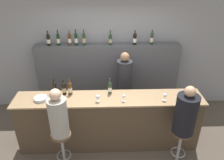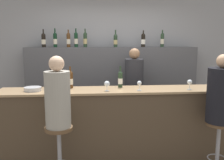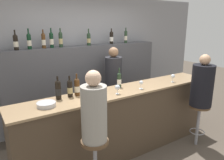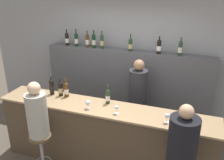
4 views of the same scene
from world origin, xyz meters
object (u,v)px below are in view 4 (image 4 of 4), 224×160
wine_bottle_counter_0 (52,87)px  wine_bottle_backbar_7 (180,48)px  wine_bottle_backbar_5 (130,44)px  guest_seated_right (183,142)px  wine_glass_0 (88,103)px  wine_bottle_backbar_0 (67,39)px  wine_bottle_backbar_2 (87,40)px  guest_seated_left (37,113)px  wine_bottle_counter_2 (66,89)px  wine_bottle_counter_3 (108,96)px  wine_bottle_backbar_1 (76,39)px  wine_glass_1 (117,108)px  bartender (137,106)px  wine_bottle_counter_1 (60,89)px  wine_bottle_backbar_4 (102,41)px  wine_bottle_backbar_3 (94,41)px  wine_glass_2 (167,116)px  metal_bowl (35,95)px  bar_stool_left (41,145)px  wine_bottle_backbar_6 (159,47)px

wine_bottle_counter_0 → wine_bottle_backbar_7: size_ratio=0.99×
wine_bottle_backbar_5 → guest_seated_right: size_ratio=0.37×
wine_glass_0 → guest_seated_right: (1.42, -0.41, -0.08)m
wine_bottle_backbar_0 → wine_bottle_backbar_2: size_ratio=1.01×
wine_bottle_counter_0 → guest_seated_left: 0.71m
wine_bottle_counter_2 → wine_bottle_backbar_2: wine_bottle_backbar_2 is taller
wine_bottle_counter_3 → wine_bottle_backbar_1: bearing=134.5°
wine_glass_1 → bartender: 1.01m
wine_glass_0 → bartender: bearing=59.4°
wine_bottle_counter_0 → bartender: bearing=26.0°
wine_bottle_counter_1 → wine_bottle_backbar_4: size_ratio=0.90×
wine_bottle_backbar_0 → bartender: bearing=-15.5°
wine_bottle_backbar_4 → wine_bottle_backbar_5: (0.57, -0.00, -0.02)m
wine_bottle_backbar_3 → wine_bottle_backbar_5: wine_bottle_backbar_3 is taller
wine_bottle_backbar_4 → wine_bottle_backbar_1: bearing=180.0°
wine_bottle_backbar_2 → wine_bottle_backbar_4: (0.31, 0.00, 0.01)m
wine_bottle_backbar_3 → wine_glass_2: bearing=-39.5°
wine_bottle_backbar_5 → guest_seated_left: wine_bottle_backbar_5 is taller
wine_bottle_backbar_2 → wine_bottle_counter_0: bearing=-99.0°
wine_glass_1 → guest_seated_right: 1.05m
wine_bottle_counter_3 → guest_seated_left: bearing=-140.8°
metal_bowl → bar_stool_left: bearing=-51.4°
wine_bottle_backbar_5 → wine_bottle_backbar_7: (0.90, -0.00, 0.01)m
wine_bottle_counter_1 → wine_bottle_backbar_2: (0.00, 1.09, 0.58)m
wine_bottle_backbar_1 → wine_glass_1: bearing=-46.0°
wine_glass_0 → wine_bottle_backbar_7: bearing=49.7°
wine_bottle_backbar_4 → bar_stool_left: 2.18m
wine_bottle_backbar_6 → guest_seated_right: 2.00m
wine_glass_0 → wine_glass_1: (0.45, 0.00, -0.00)m
guest_seated_left → wine_bottle_backbar_6: bearing=51.7°
wine_glass_0 → metal_bowl: bearing=175.2°
wine_bottle_counter_2 → wine_bottle_backbar_1: bearing=107.5°
wine_bottle_backbar_6 → wine_bottle_backbar_3: bearing=180.0°
wine_bottle_counter_1 → wine_bottle_backbar_5: bearing=51.2°
wine_bottle_counter_1 → guest_seated_right: size_ratio=0.35×
wine_bottle_counter_0 → wine_glass_2: 1.98m
wine_bottle_backbar_2 → wine_bottle_backbar_5: (0.87, -0.00, -0.01)m
wine_bottle_counter_3 → bartender: bartender is taller
wine_bottle_backbar_0 → guest_seated_right: size_ratio=0.38×
wine_bottle_counter_1 → guest_seated_left: bearing=-89.4°
wine_glass_0 → wine_glass_2: (1.17, 0.00, 0.00)m
wine_bottle_counter_0 → wine_bottle_backbar_7: 2.30m
wine_bottle_counter_0 → wine_glass_1: wine_bottle_counter_0 is taller
wine_bottle_counter_2 → wine_bottle_backbar_5: 1.45m
wine_glass_1 → bar_stool_left: bearing=-158.7°
wine_bottle_backbar_1 → wine_bottle_counter_0: bearing=-86.4°
wine_bottle_counter_2 → wine_bottle_backbar_4: 1.26m
wine_bottle_counter_3 → wine_bottle_backbar_4: size_ratio=0.93×
wine_bottle_counter_0 → wine_bottle_counter_1: bearing=0.0°
wine_glass_1 → metal_bowl: (-1.46, 0.09, -0.07)m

